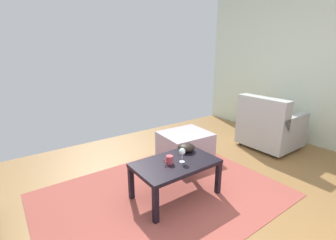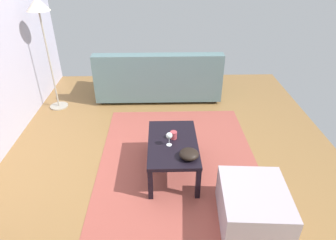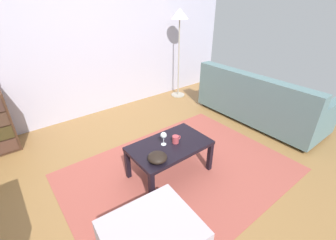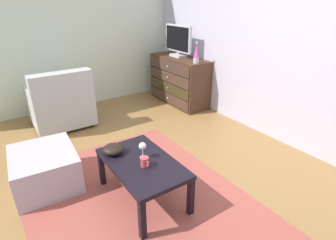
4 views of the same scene
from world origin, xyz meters
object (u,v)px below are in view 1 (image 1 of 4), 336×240
Objects in this scene: coffee_table at (176,166)px; ottoman at (185,145)px; wine_glass at (182,152)px; mug at (169,160)px; bowl_decorative at (186,147)px; armchair at (269,127)px.

ottoman is at bearing -135.83° from coffee_table.
wine_glass reaches higher than mug.
ottoman is (-0.46, -0.56, -0.27)m from bowl_decorative.
bowl_decorative is 0.78m from ottoman.
armchair reaches higher than wine_glass.
ottoman is at bearing -139.10° from mug.
mug reaches higher than ottoman.
wine_glass reaches higher than bowl_decorative.
armchair is (-2.15, -0.18, -0.11)m from mug.
mug is 0.13× the size of armchair.
mug is at bearing -22.19° from wine_glass.
ottoman is (1.34, -0.53, -0.16)m from armchair.
bowl_decorative is at bearing -151.31° from coffee_table.
armchair is (-2.08, -0.19, -0.01)m from coffee_table.
wine_glass is at bearing 6.55° from armchair.
mug is at bearing -8.36° from coffee_table.
wine_glass is 0.16m from mug.
mug is at bearing 40.90° from ottoman.
armchair is at bearing -175.25° from mug.
bowl_decorative reaches higher than ottoman.
wine_glass is at bearing 47.96° from ottoman.
coffee_table is 5.73× the size of wine_glass.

